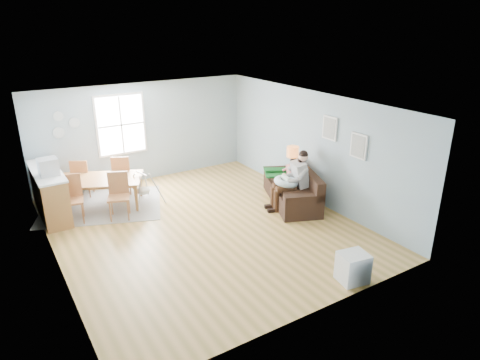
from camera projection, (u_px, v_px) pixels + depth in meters
room at (200, 118)px, 8.52m from camera, size 8.40×9.40×3.90m
window at (121, 125)px, 11.24m from camera, size 1.32×0.08×1.62m
pictures at (344, 137)px, 9.36m from camera, size 0.05×1.34×0.74m
wall_plates at (64, 125)px, 10.49m from camera, size 0.67×0.02×0.66m
sofa at (294, 191)px, 10.51m from camera, size 1.67×2.34×0.87m
green_throw at (284, 172)px, 11.07m from camera, size 1.25×1.19×0.04m
beige_pillow at (296, 165)px, 10.87m from camera, size 0.32×0.53×0.51m
father at (293, 178)px, 10.05m from camera, size 1.07×0.68×1.42m
nursing_pillow at (286, 182)px, 10.05m from camera, size 0.78×0.78×0.24m
infant at (286, 178)px, 10.06m from camera, size 0.20×0.38×0.14m
toddler at (289, 172)px, 10.54m from camera, size 0.58×0.37×0.87m
floor_lamp at (293, 156)px, 10.27m from camera, size 0.28×0.28×1.41m
storage_cube at (353, 268)px, 7.37m from camera, size 0.55×0.50×0.53m
rug at (102, 206)px, 10.40m from camera, size 3.34×2.96×0.01m
dining_table at (100, 193)px, 10.28m from camera, size 2.27×1.84×0.70m
chair_sw at (72, 195)px, 9.47m from camera, size 0.58×0.58×1.06m
chair_se at (119, 192)px, 9.66m from camera, size 0.61×0.61×1.05m
chair_nw at (81, 176)px, 10.74m from camera, size 0.61×0.61×1.00m
chair_ne at (122, 172)px, 10.90m from camera, size 0.64×0.64×1.04m
counter at (49, 193)px, 9.74m from camera, size 0.59×1.98×1.11m
monitor at (48, 167)px, 9.19m from camera, size 0.41×0.39×0.37m
baby_swing at (143, 190)px, 10.42m from camera, size 0.92×0.93×0.79m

